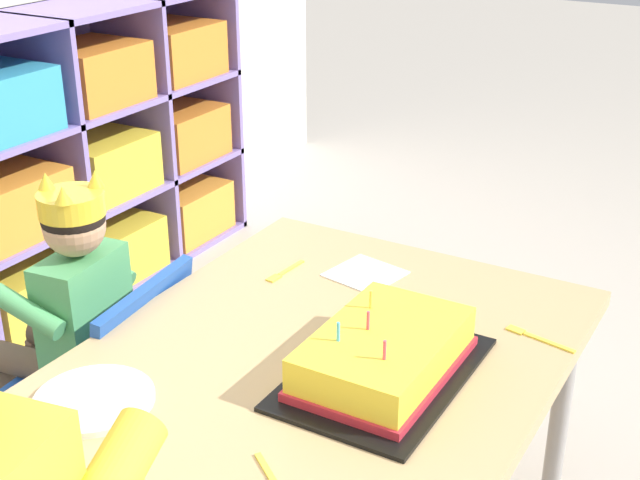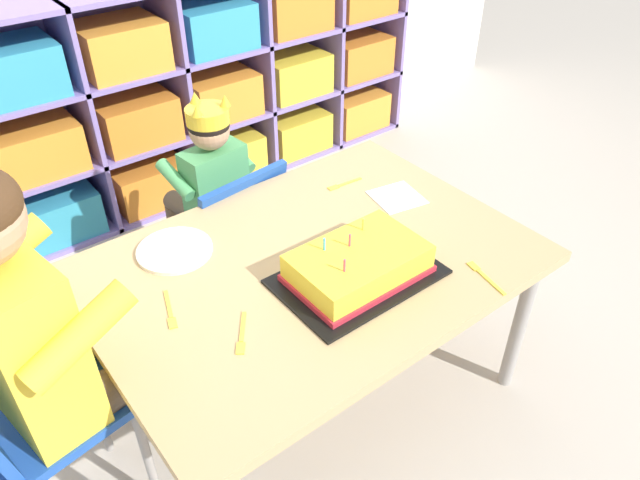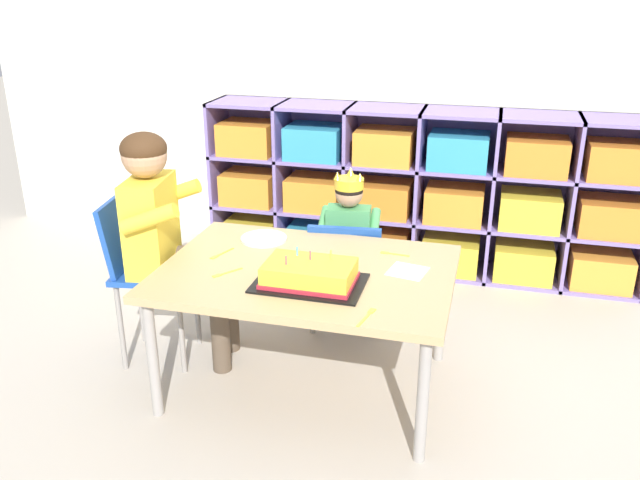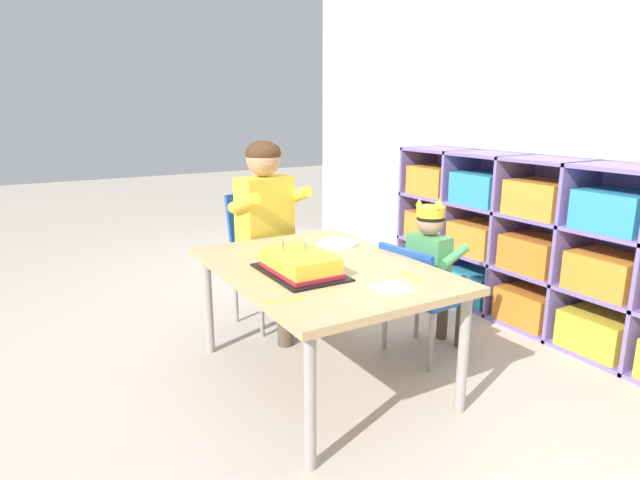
{
  "view_description": "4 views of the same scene",
  "coord_description": "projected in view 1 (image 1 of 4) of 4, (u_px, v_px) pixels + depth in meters",
  "views": [
    {
      "loc": [
        -1.17,
        -0.7,
        1.42
      ],
      "look_at": [
        0.03,
        -0.01,
        0.8
      ],
      "focal_mm": 49.1,
      "sensor_mm": 36.0,
      "label": 1
    },
    {
      "loc": [
        -0.76,
        -1.02,
        1.57
      ],
      "look_at": [
        -0.02,
        -0.07,
        0.67
      ],
      "focal_mm": 33.94,
      "sensor_mm": 36.0,
      "label": 2
    },
    {
      "loc": [
        0.68,
        -2.33,
        1.64
      ],
      "look_at": [
        0.07,
        -0.07,
        0.71
      ],
      "focal_mm": 37.03,
      "sensor_mm": 36.0,
      "label": 3
    },
    {
      "loc": [
        1.92,
        -1.13,
        1.23
      ],
      "look_at": [
        0.0,
        -0.01,
        0.67
      ],
      "focal_mm": 29.54,
      "sensor_mm": 36.0,
      "label": 4
    }
  ],
  "objects": [
    {
      "name": "activity_table",
      "position": [
        305.0,
        389.0,
        1.62
      ],
      "size": [
        1.17,
        0.83,
        0.55
      ],
      "color": "tan",
      "rests_on": "ground"
    },
    {
      "name": "fork_near_child_seat",
      "position": [
        536.0,
        337.0,
        1.69
      ],
      "size": [
        0.04,
        0.14,
        0.0
      ],
      "rotation": [
        0.0,
        0.0,
        4.51
      ],
      "color": "yellow",
      "rests_on": "activity_table"
    },
    {
      "name": "classroom_chair_blue",
      "position": [
        114.0,
        371.0,
        1.96
      ],
      "size": [
        0.4,
        0.36,
        0.58
      ],
      "rotation": [
        0.0,
        0.0,
        3.25
      ],
      "color": "#1E4CA8",
      "rests_on": "ground"
    },
    {
      "name": "paper_plate_stack",
      "position": [
        94.0,
        400.0,
        1.49
      ],
      "size": [
        0.21,
        0.21,
        0.01
      ],
      "primitive_type": "cylinder",
      "color": "white",
      "rests_on": "activity_table"
    },
    {
      "name": "birthday_cake_on_tray",
      "position": [
        384.0,
        357.0,
        1.56
      ],
      "size": [
        0.42,
        0.28,
        0.12
      ],
      "color": "black",
      "rests_on": "activity_table"
    },
    {
      "name": "fork_beside_plate_stack",
      "position": [
        284.0,
        272.0,
        1.95
      ],
      "size": [
        0.13,
        0.03,
        0.0
      ],
      "rotation": [
        0.0,
        0.0,
        6.19
      ],
      "color": "yellow",
      "rests_on": "activity_table"
    },
    {
      "name": "child_with_crown",
      "position": [
        69.0,
        305.0,
        1.93
      ],
      "size": [
        0.31,
        0.31,
        0.8
      ],
      "rotation": [
        0.0,
        0.0,
        3.25
      ],
      "color": "#4C9E5B",
      "rests_on": "ground"
    },
    {
      "name": "paper_napkin_square",
      "position": [
        365.0,
        274.0,
        1.95
      ],
      "size": [
        0.17,
        0.17,
        0.0
      ],
      "primitive_type": "cube",
      "rotation": [
        0.0,
        0.0,
        -0.19
      ],
      "color": "white",
      "rests_on": "activity_table"
    }
  ]
}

